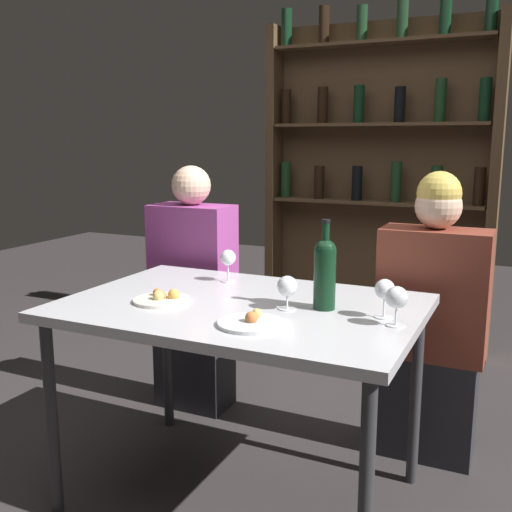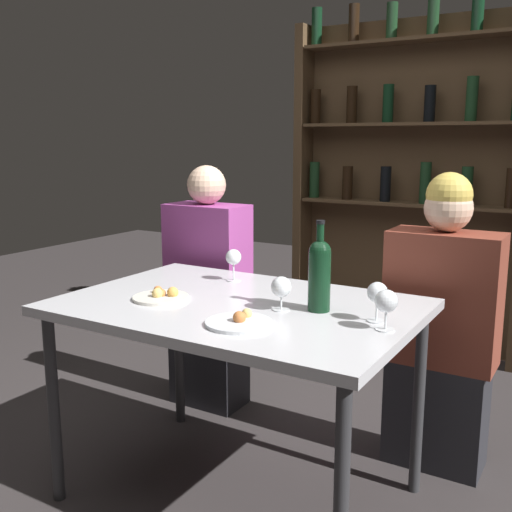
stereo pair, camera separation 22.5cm
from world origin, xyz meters
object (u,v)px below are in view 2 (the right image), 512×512
wine_glass_3 (281,288)px  seated_person_left (208,295)px  wine_bottle (320,272)px  wine_glass_1 (386,302)px  wine_glass_0 (234,258)px  wine_glass_2 (377,294)px  food_plate_1 (162,296)px  food_plate_0 (240,322)px  seated_person_right (441,332)px

wine_glass_3 → seated_person_left: (-0.76, 0.63, -0.27)m
wine_bottle → seated_person_left: 1.10m
wine_bottle → wine_glass_1: size_ratio=2.44×
wine_glass_1 → seated_person_left: (-1.14, 0.66, -0.28)m
wine_glass_1 → wine_glass_3: 0.38m
wine_glass_0 → wine_glass_3: wine_glass_0 is taller
wine_glass_0 → wine_glass_1: 0.82m
wine_glass_0 → wine_glass_2: size_ratio=1.02×
wine_glass_0 → wine_glass_2: wine_glass_0 is taller
food_plate_1 → seated_person_left: size_ratio=0.17×
food_plate_1 → wine_glass_2: bearing=10.4°
wine_bottle → food_plate_0: bearing=-118.7°
wine_glass_2 → food_plate_0: 0.45m
wine_glass_3 → wine_glass_0: bearing=143.2°
food_plate_0 → seated_person_left: seated_person_left is taller
wine_glass_1 → seated_person_right: 0.72m
wine_glass_2 → food_plate_0: (-0.36, -0.26, -0.08)m
wine_glass_3 → food_plate_0: 0.23m
wine_glass_0 → food_plate_1: wine_glass_0 is taller
wine_glass_0 → food_plate_1: bearing=-100.5°
wine_glass_0 → seated_person_right: seated_person_right is taller
wine_bottle → food_plate_0: 0.34m
wine_glass_2 → wine_glass_1: bearing=-52.8°
wine_glass_0 → wine_glass_3: bearing=-36.8°
food_plate_1 → wine_glass_3: bearing=12.2°
wine_glass_2 → wine_glass_3: (-0.33, -0.05, -0.01)m
wine_glass_2 → seated_person_right: seated_person_right is taller
wine_glass_3 → food_plate_1: bearing=-167.8°
food_plate_1 → seated_person_left: (-0.31, 0.73, -0.21)m
seated_person_right → wine_glass_3: bearing=-122.3°
wine_bottle → wine_glass_2: wine_bottle is taller
wine_glass_0 → wine_glass_2: bearing=-18.6°
wine_glass_3 → seated_person_left: 1.03m
wine_glass_0 → wine_glass_3: size_ratio=1.12×
wine_glass_0 → food_plate_1: 0.40m
wine_glass_1 → food_plate_1: size_ratio=0.62×
wine_glass_2 → wine_glass_0: bearing=161.4°
seated_person_left → wine_bottle: bearing=-33.0°
food_plate_1 → seated_person_right: size_ratio=0.17×
wine_bottle → wine_glass_2: bearing=-4.9°
food_plate_0 → food_plate_1: 0.43m
seated_person_left → seated_person_right: (1.16, 0.00, 0.00)m
wine_glass_0 → seated_person_right: (0.78, 0.35, -0.29)m
wine_bottle → seated_person_left: seated_person_left is taller
wine_bottle → food_plate_1: 0.60m
food_plate_0 → wine_bottle: bearing=61.3°
seated_person_left → seated_person_right: bearing=0.0°
wine_glass_1 → seated_person_left: seated_person_left is taller
wine_glass_1 → seated_person_right: seated_person_right is taller
food_plate_1 → wine_glass_1: bearing=4.8°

